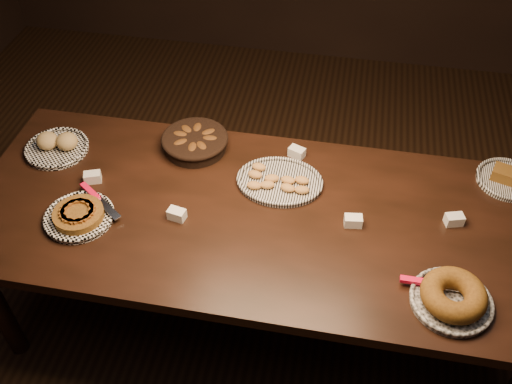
% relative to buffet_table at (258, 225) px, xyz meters
% --- Properties ---
extents(ground, '(5.00, 5.00, 0.00)m').
position_rel_buffet_table_xyz_m(ground, '(0.00, 0.00, -0.68)').
color(ground, black).
rests_on(ground, ground).
extents(buffet_table, '(2.40, 1.00, 0.75)m').
position_rel_buffet_table_xyz_m(buffet_table, '(0.00, 0.00, 0.00)').
color(buffet_table, black).
rests_on(buffet_table, ground).
extents(apple_tart_plate, '(0.31, 0.32, 0.05)m').
position_rel_buffet_table_xyz_m(apple_tart_plate, '(-0.70, -0.16, 0.09)').
color(apple_tart_plate, white).
rests_on(apple_tart_plate, buffet_table).
extents(madeleine_platter, '(0.36, 0.30, 0.04)m').
position_rel_buffet_table_xyz_m(madeleine_platter, '(0.06, 0.19, 0.09)').
color(madeleine_platter, black).
rests_on(madeleine_platter, buffet_table).
extents(bundt_cake_plate, '(0.33, 0.29, 0.09)m').
position_rel_buffet_table_xyz_m(bundt_cake_plate, '(0.75, -0.30, 0.11)').
color(bundt_cake_plate, black).
rests_on(bundt_cake_plate, buffet_table).
extents(croissant_basket, '(0.34, 0.34, 0.08)m').
position_rel_buffet_table_xyz_m(croissant_basket, '(-0.35, 0.35, 0.12)').
color(croissant_basket, black).
rests_on(croissant_basket, buffet_table).
extents(bread_roll_plate, '(0.29, 0.29, 0.09)m').
position_rel_buffet_table_xyz_m(bread_roll_plate, '(-0.96, 0.22, 0.10)').
color(bread_roll_plate, white).
rests_on(bread_roll_plate, buffet_table).
extents(loaf_plate, '(0.27, 0.27, 0.06)m').
position_rel_buffet_table_xyz_m(loaf_plate, '(1.02, 0.38, 0.09)').
color(loaf_plate, black).
rests_on(loaf_plate, buffet_table).
extents(tent_cards, '(1.59, 0.53, 0.04)m').
position_rel_buffet_table_xyz_m(tent_cards, '(0.05, 0.09, 0.10)').
color(tent_cards, white).
rests_on(tent_cards, buffet_table).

